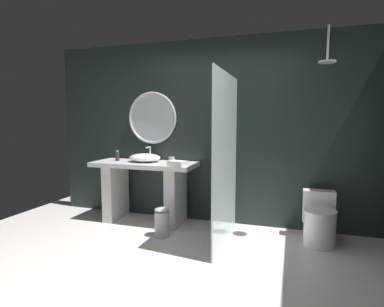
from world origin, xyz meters
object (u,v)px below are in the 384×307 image
object	(u,v)px
vessel_sink	(145,158)
toilet	(319,221)
round_wall_mirror	(152,118)
soap_dispenser	(117,156)
rain_shower_head	(327,57)
waste_bin	(162,222)
tumbler_cup	(172,160)
folded_hand_towel	(178,163)

from	to	relation	value
vessel_sink	toilet	distance (m)	2.44
round_wall_mirror	toilet	world-z (taller)	round_wall_mirror
soap_dispenser	rain_shower_head	xyz separation A→B (m)	(2.78, -0.19, 1.21)
round_wall_mirror	waste_bin	xyz separation A→B (m)	(0.47, -0.75, -1.31)
tumbler_cup	waste_bin	world-z (taller)	tumbler_cup
waste_bin	soap_dispenser	bearing A→B (deg)	152.37
waste_bin	round_wall_mirror	bearing A→B (deg)	122.03
tumbler_cup	toilet	world-z (taller)	tumbler_cup
soap_dispenser	toilet	xyz separation A→B (m)	(2.78, -0.09, -0.66)
soap_dispenser	waste_bin	size ratio (longest dim) A/B	0.41
vessel_sink	tumbler_cup	xyz separation A→B (m)	(0.41, 0.00, -0.02)
tumbler_cup	round_wall_mirror	size ratio (longest dim) A/B	0.11
rain_shower_head	folded_hand_towel	bearing A→B (deg)	-179.81
rain_shower_head	toilet	xyz separation A→B (m)	(0.00, 0.11, -1.88)
folded_hand_towel	vessel_sink	bearing A→B (deg)	158.87
round_wall_mirror	rain_shower_head	xyz separation A→B (m)	(2.34, -0.47, 0.66)
vessel_sink	folded_hand_towel	size ratio (longest dim) A/B	2.03
rain_shower_head	folded_hand_towel	world-z (taller)	rain_shower_head
rain_shower_head	tumbler_cup	bearing A→B (deg)	173.33
tumbler_cup	soap_dispenser	world-z (taller)	soap_dispenser
soap_dispenser	waste_bin	distance (m)	1.27
soap_dispenser	toilet	size ratio (longest dim) A/B	0.26
toilet	folded_hand_towel	distance (m)	1.87
waste_bin	folded_hand_towel	distance (m)	0.78
tumbler_cup	soap_dispenser	xyz separation A→B (m)	(-0.85, -0.03, 0.03)
tumbler_cup	rain_shower_head	world-z (taller)	rain_shower_head
tumbler_cup	soap_dispenser	bearing A→B (deg)	-177.87
soap_dispenser	folded_hand_towel	distance (m)	1.05
soap_dispenser	toilet	world-z (taller)	soap_dispenser
toilet	folded_hand_towel	xyz separation A→B (m)	(-1.76, -0.11, 0.63)
rain_shower_head	waste_bin	bearing A→B (deg)	-171.42
vessel_sink	toilet	size ratio (longest dim) A/B	0.76
tumbler_cup	toilet	bearing A→B (deg)	-3.49
tumbler_cup	folded_hand_towel	world-z (taller)	tumbler_cup
soap_dispenser	round_wall_mirror	xyz separation A→B (m)	(0.44, 0.27, 0.56)
rain_shower_head	toilet	distance (m)	1.88
tumbler_cup	folded_hand_towel	xyz separation A→B (m)	(0.18, -0.23, -0.01)
vessel_sink	soap_dispenser	bearing A→B (deg)	-176.30
toilet	waste_bin	size ratio (longest dim) A/B	1.61
tumbler_cup	round_wall_mirror	distance (m)	0.75
tumbler_cup	toilet	distance (m)	2.04
waste_bin	tumbler_cup	bearing A→B (deg)	97.23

